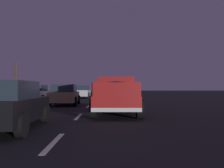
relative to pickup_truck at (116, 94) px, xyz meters
The scene contains 9 objects.
ground 15.41m from the pickup_truck, 13.16° to the left, with size 144.00×144.00×0.00m, color black.
sidewalk_shoulder 18.58m from the pickup_truck, 36.17° to the left, with size 108.00×4.00×0.12m, color slate.
lane_markings 19.26m from the pickup_truck, 20.03° to the left, with size 108.00×7.04×0.01m.
pickup_truck is the anchor object (origin of this frame).
sedan_white 13.52m from the pickup_truck, 31.10° to the left, with size 4.42×2.05×1.54m.
sedan_tan 7.49m from the pickup_truck, 28.57° to the left, with size 4.45×2.11×1.54m.
sedan_black 5.89m from the pickup_truck, 141.77° to the left, with size 4.43×2.08×1.54m.
sedan_silver 18.97m from the pickup_truck, 10.43° to the left, with size 4.45×2.10×1.54m.
bare_tree_far 31.53m from the pickup_truck, 27.45° to the left, with size 2.20×1.71×5.27m.
Camera 1 is at (-1.05, -3.04, 1.35)m, focal length 42.33 mm.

